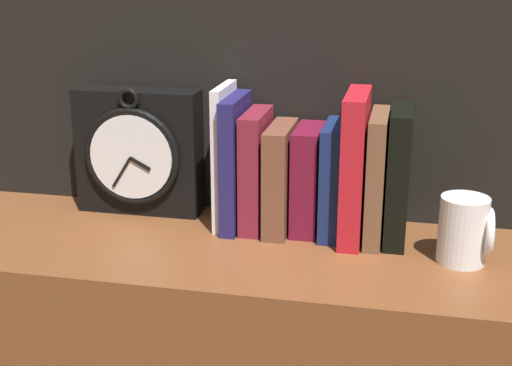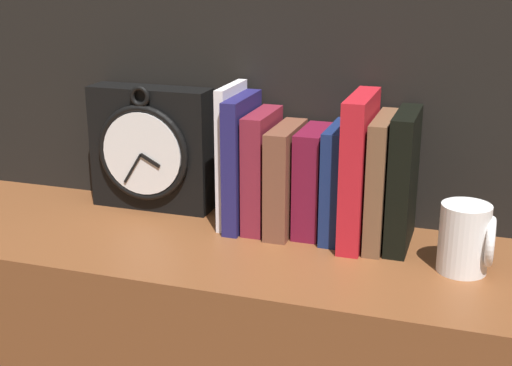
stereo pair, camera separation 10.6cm
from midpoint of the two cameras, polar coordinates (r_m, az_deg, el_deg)
clock at (r=1.25m, az=-11.84°, el=2.42°), size 0.21×0.07×0.22m
book_slot0_white at (r=1.17m, az=-5.15°, el=2.14°), size 0.02×0.11×0.23m
book_slot1_navy at (r=1.16m, az=-4.28°, el=1.62°), size 0.03×0.13×0.22m
book_slot2_maroon at (r=1.16m, az=-2.64°, el=1.00°), size 0.03×0.12×0.19m
book_slot3_brown at (r=1.14m, az=-0.70°, el=0.34°), size 0.04×0.13×0.17m
book_slot4_maroon at (r=1.15m, az=1.52°, el=0.27°), size 0.04×0.11×0.17m
book_slot5_navy at (r=1.13m, az=3.55°, el=0.27°), size 0.03×0.12×0.18m
book_slot6_red at (r=1.11m, az=5.20°, el=1.27°), size 0.03×0.15×0.23m
book_slot7_brown at (r=1.11m, az=6.95°, el=0.43°), size 0.03×0.14×0.20m
book_slot8_black at (r=1.11m, az=8.67°, el=0.58°), size 0.03×0.13×0.21m
mug at (r=1.06m, az=13.71°, el=-3.75°), size 0.08×0.07×0.10m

